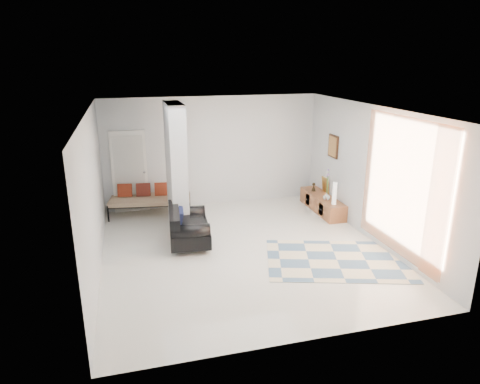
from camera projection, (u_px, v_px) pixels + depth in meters
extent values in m
plane|color=silver|center=(244.00, 250.00, 8.61)|extent=(6.00, 6.00, 0.00)
plane|color=white|center=(244.00, 110.00, 7.76)|extent=(6.00, 6.00, 0.00)
plane|color=silver|center=(213.00, 152.00, 10.95)|extent=(6.00, 0.00, 6.00)
plane|color=silver|center=(307.00, 248.00, 5.42)|extent=(6.00, 0.00, 6.00)
plane|color=silver|center=(93.00, 195.00, 7.50)|extent=(0.00, 6.00, 6.00)
plane|color=silver|center=(371.00, 174.00, 8.87)|extent=(0.00, 6.00, 6.00)
cube|color=silver|center=(176.00, 167.00, 9.39)|extent=(0.35, 1.20, 2.80)
cube|color=white|center=(130.00, 172.00, 10.51)|extent=(0.85, 0.06, 2.04)
plane|color=orange|center=(402.00, 187.00, 7.77)|extent=(0.00, 2.55, 2.55)
cube|color=#3B1F10|center=(333.00, 146.00, 10.35)|extent=(0.04, 0.45, 0.55)
cube|color=brown|center=(322.00, 204.00, 10.74)|extent=(0.45, 1.78, 0.40)
cube|color=#3B1F10|center=(321.00, 209.00, 10.32)|extent=(0.02, 0.24, 0.28)
cube|color=#3B1F10|center=(308.00, 199.00, 11.05)|extent=(0.02, 0.24, 0.28)
cube|color=gold|center=(325.00, 185.00, 10.89)|extent=(0.09, 0.32, 0.40)
cube|color=silver|center=(326.00, 199.00, 10.27)|extent=(0.04, 0.10, 0.12)
cylinder|color=silver|center=(176.00, 253.00, 8.37)|extent=(0.05, 0.05, 0.10)
cylinder|color=silver|center=(175.00, 232.00, 9.39)|extent=(0.05, 0.05, 0.10)
cylinder|color=silver|center=(206.00, 251.00, 8.47)|extent=(0.05, 0.05, 0.10)
cylinder|color=silver|center=(202.00, 230.00, 9.49)|extent=(0.05, 0.05, 0.10)
cube|color=black|center=(189.00, 232.00, 8.87)|extent=(0.91, 1.39, 0.30)
cube|color=black|center=(174.00, 218.00, 8.72)|extent=(0.31, 1.33, 0.36)
cylinder|color=black|center=(191.00, 232.00, 8.29)|extent=(0.77, 0.34, 0.28)
cylinder|color=black|center=(187.00, 213.00, 9.31)|extent=(0.77, 0.34, 0.28)
cube|color=black|center=(180.00, 217.00, 8.73)|extent=(0.18, 0.49, 0.31)
cylinder|color=black|center=(108.00, 214.00, 10.03)|extent=(0.04, 0.04, 0.40)
cylinder|color=black|center=(190.00, 211.00, 10.24)|extent=(0.04, 0.04, 0.40)
cylinder|color=black|center=(114.00, 203.00, 10.78)|extent=(0.04, 0.04, 0.40)
cylinder|color=black|center=(190.00, 200.00, 10.99)|extent=(0.04, 0.04, 0.40)
cube|color=#C0AD8C|center=(150.00, 200.00, 10.45)|extent=(2.02, 1.09, 0.12)
cube|color=maroon|center=(125.00, 190.00, 10.46)|extent=(0.36, 0.21, 0.33)
cube|color=maroon|center=(143.00, 190.00, 10.51)|extent=(0.36, 0.21, 0.33)
cube|color=maroon|center=(162.00, 189.00, 10.56)|extent=(0.36, 0.21, 0.33)
cube|color=beige|center=(337.00, 260.00, 8.17)|extent=(3.04, 2.45, 0.01)
cylinder|color=silver|center=(334.00, 193.00, 10.00)|extent=(0.10, 0.10, 0.53)
imported|color=silver|center=(327.00, 196.00, 10.35)|extent=(0.19, 0.19, 0.18)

